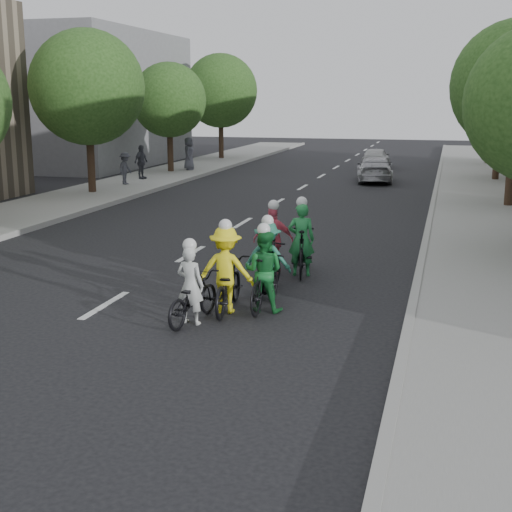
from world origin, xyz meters
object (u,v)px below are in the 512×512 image
at_px(follow_car_lead, 374,169).
at_px(cyclist_1, 302,247).
at_px(cyclist_0, 274,246).
at_px(cyclist_2, 264,277).
at_px(cyclist_4, 268,263).
at_px(spectator_2, 189,154).
at_px(spectator_0, 125,168).
at_px(spectator_1, 141,162).
at_px(cyclist_3, 227,278).
at_px(follow_car_trail, 376,158).
at_px(cyclist_5, 192,295).

bearing_deg(follow_car_lead, cyclist_1, 83.32).
relative_size(cyclist_0, cyclist_2, 0.99).
xyz_separation_m(cyclist_4, spectator_2, (-10.46, 23.21, 0.38)).
bearing_deg(cyclist_4, cyclist_1, -99.07).
height_order(follow_car_lead, spectator_2, spectator_2).
relative_size(cyclist_4, spectator_0, 1.25).
bearing_deg(spectator_1, cyclist_3, -139.86).
xyz_separation_m(spectator_0, spectator_1, (-0.22, 2.26, 0.09)).
height_order(follow_car_lead, spectator_1, spectator_1).
xyz_separation_m(spectator_0, spectator_2, (0.47, 7.16, 0.16)).
bearing_deg(spectator_1, follow_car_lead, -62.63).
bearing_deg(cyclist_0, spectator_1, -65.93).
bearing_deg(spectator_1, cyclist_1, -133.33).
bearing_deg(cyclist_0, spectator_2, -73.84).
relative_size(cyclist_3, spectator_0, 1.34).
bearing_deg(cyclist_1, spectator_1, -64.61).
distance_m(follow_car_lead, spectator_1, 11.58).
bearing_deg(spectator_0, follow_car_trail, -36.55).
relative_size(cyclist_1, spectator_1, 1.16).
bearing_deg(spectator_0, spectator_1, 8.57).
relative_size(cyclist_2, spectator_2, 1.03).
xyz_separation_m(cyclist_0, spectator_0, (-10.61, 14.23, 0.24)).
height_order(cyclist_1, cyclist_2, cyclist_1).
relative_size(cyclist_0, cyclist_4, 1.00).
bearing_deg(cyclist_2, spectator_2, -63.99).
xyz_separation_m(cyclist_4, cyclist_5, (-0.87, -2.31, -0.13)).
xyz_separation_m(cyclist_0, cyclist_4, (0.32, -1.82, 0.01)).
height_order(cyclist_4, spectator_0, cyclist_4).
distance_m(cyclist_3, cyclist_4, 1.54).
distance_m(cyclist_2, cyclist_5, 1.58).
xyz_separation_m(cyclist_3, follow_car_trail, (-0.19, 29.90, -0.06)).
relative_size(cyclist_3, cyclist_4, 1.07).
bearing_deg(spectator_0, follow_car_lead, -60.72).
bearing_deg(spectator_0, cyclist_3, -146.04).
relative_size(cyclist_4, cyclist_5, 1.00).
xyz_separation_m(cyclist_1, cyclist_2, (-0.13, -3.00, 0.01)).
xyz_separation_m(cyclist_3, spectator_0, (-10.46, 17.51, 0.21)).
bearing_deg(cyclist_3, follow_car_trail, -93.91).
bearing_deg(cyclist_4, spectator_2, -63.71).
xyz_separation_m(follow_car_lead, follow_car_trail, (-0.66, 7.01, 0.00)).
xyz_separation_m(cyclist_2, cyclist_4, (-0.23, 1.18, 0.00)).
height_order(cyclist_0, spectator_2, spectator_2).
bearing_deg(spectator_2, follow_car_lead, -108.91).
relative_size(cyclist_0, spectator_1, 1.10).
relative_size(cyclist_3, follow_car_lead, 0.47).
distance_m(cyclist_4, spectator_2, 25.46).
relative_size(cyclist_0, cyclist_3, 0.93).
distance_m(cyclist_0, cyclist_2, 3.04).
distance_m(cyclist_0, spectator_2, 23.68).
height_order(cyclist_0, cyclist_3, cyclist_3).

